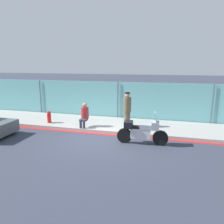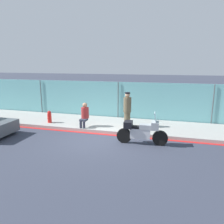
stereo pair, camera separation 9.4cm
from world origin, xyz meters
name	(u,v)px [view 2 (the right image)]	position (x,y,z in m)	size (l,w,h in m)	color
ground_plane	(98,140)	(0.00, 0.00, 0.00)	(120.00, 120.00, 0.00)	#333847
sidewalk	(112,125)	(0.00, 2.39, 0.08)	(40.70, 2.94, 0.17)	#9E9E99
curb_paint_stripe	(104,134)	(0.00, 0.83, 0.00)	(40.70, 0.18, 0.01)	red
storefront_fence	(118,101)	(0.00, 3.95, 1.20)	(38.67, 0.17, 2.40)	#6BB2B7
motorcycle	(141,131)	(2.03, 0.01, 0.59)	(2.26, 0.57, 1.48)	black
officer_standing	(127,109)	(0.97, 2.02, 1.12)	(0.41, 0.41, 1.86)	brown
person_seated_on_curb	(85,114)	(-1.24, 1.38, 0.88)	(0.41, 0.68, 1.29)	#2D3342
fire_hydrant	(49,117)	(-3.51, 1.58, 0.51)	(0.23, 0.29, 0.69)	red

